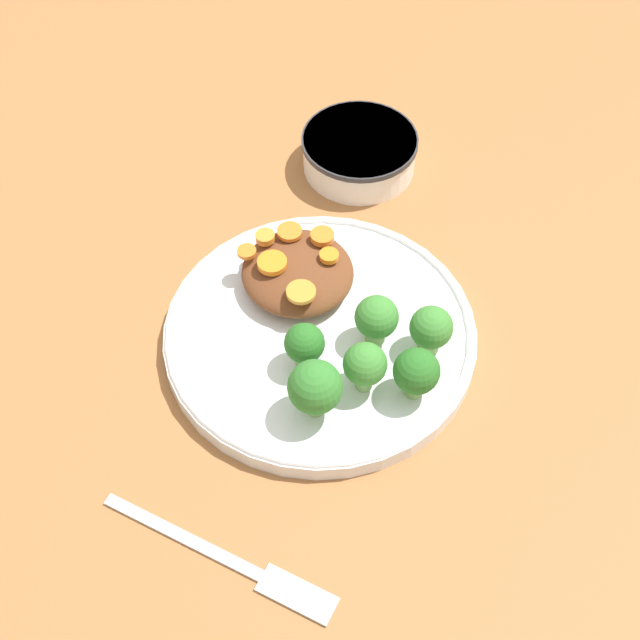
# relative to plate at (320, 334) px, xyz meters

# --- Properties ---
(ground_plane) EXTENTS (4.00, 4.00, 0.00)m
(ground_plane) POSITION_rel_plate_xyz_m (0.00, 0.00, -0.01)
(ground_plane) COLOR #9E6638
(plate) EXTENTS (0.29, 0.29, 0.02)m
(plate) POSITION_rel_plate_xyz_m (0.00, 0.00, 0.00)
(plate) COLOR white
(plate) RESTS_ON ground_plane
(dip_bowl) EXTENTS (0.12, 0.12, 0.04)m
(dip_bowl) POSITION_rel_plate_xyz_m (-0.16, -0.18, 0.01)
(dip_bowl) COLOR white
(dip_bowl) RESTS_ON ground_plane
(stew_mound) EXTENTS (0.11, 0.11, 0.03)m
(stew_mound) POSITION_rel_plate_xyz_m (-0.01, -0.06, 0.02)
(stew_mound) COLOR brown
(stew_mound) RESTS_ON plate
(broccoli_floret_0) EXTENTS (0.05, 0.05, 0.06)m
(broccoli_floret_0) POSITION_rel_plate_xyz_m (0.05, 0.07, 0.04)
(broccoli_floret_0) COLOR #759E51
(broccoli_floret_0) RESTS_ON plate
(broccoli_floret_1) EXTENTS (0.04, 0.04, 0.05)m
(broccoli_floret_1) POSITION_rel_plate_xyz_m (0.03, 0.02, 0.03)
(broccoli_floret_1) COLOR #7FA85B
(broccoli_floret_1) RESTS_ON plate
(broccoli_floret_2) EXTENTS (0.04, 0.04, 0.05)m
(broccoli_floret_2) POSITION_rel_plate_xyz_m (-0.04, 0.04, 0.04)
(broccoli_floret_2) COLOR #759E51
(broccoli_floret_2) RESTS_ON plate
(broccoli_floret_3) EXTENTS (0.04, 0.04, 0.05)m
(broccoli_floret_3) POSITION_rel_plate_xyz_m (-0.03, 0.10, 0.04)
(broccoli_floret_3) COLOR #759E51
(broccoli_floret_3) RESTS_ON plate
(broccoli_floret_4) EXTENTS (0.04, 0.04, 0.05)m
(broccoli_floret_4) POSITION_rel_plate_xyz_m (-0.07, 0.07, 0.03)
(broccoli_floret_4) COLOR #759E51
(broccoli_floret_4) RESTS_ON plate
(broccoli_floret_5) EXTENTS (0.04, 0.04, 0.05)m
(broccoli_floret_5) POSITION_rel_plate_xyz_m (0.00, 0.07, 0.04)
(broccoli_floret_5) COLOR #7FA85B
(broccoli_floret_5) RESTS_ON plate
(carrot_slice_0) EXTENTS (0.03, 0.03, 0.00)m
(carrot_slice_0) POSITION_rel_plate_xyz_m (0.01, -0.02, 0.04)
(carrot_slice_0) COLOR orange
(carrot_slice_0) RESTS_ON stew_mound
(carrot_slice_1) EXTENTS (0.02, 0.02, 0.00)m
(carrot_slice_1) POSITION_rel_plate_xyz_m (0.02, -0.09, 0.04)
(carrot_slice_1) COLOR orange
(carrot_slice_1) RESTS_ON stew_mound
(carrot_slice_2) EXTENTS (0.02, 0.02, 0.01)m
(carrot_slice_2) POSITION_rel_plate_xyz_m (-0.04, -0.05, 0.04)
(carrot_slice_2) COLOR orange
(carrot_slice_2) RESTS_ON stew_mound
(carrot_slice_3) EXTENTS (0.03, 0.03, 0.01)m
(carrot_slice_3) POSITION_rel_plate_xyz_m (0.01, -0.07, 0.04)
(carrot_slice_3) COLOR orange
(carrot_slice_3) RESTS_ON stew_mound
(carrot_slice_4) EXTENTS (0.02, 0.02, 0.00)m
(carrot_slice_4) POSITION_rel_plate_xyz_m (-0.02, -0.09, 0.04)
(carrot_slice_4) COLOR orange
(carrot_slice_4) RESTS_ON stew_mound
(carrot_slice_5) EXTENTS (0.02, 0.02, 0.01)m
(carrot_slice_5) POSITION_rel_plate_xyz_m (-0.05, -0.07, 0.04)
(carrot_slice_5) COLOR orange
(carrot_slice_5) RESTS_ON stew_mound
(carrot_slice_6) EXTENTS (0.02, 0.02, 0.01)m
(carrot_slice_6) POSITION_rel_plate_xyz_m (0.00, -0.10, 0.04)
(carrot_slice_6) COLOR orange
(carrot_slice_6) RESTS_ON stew_mound
(fork) EXTENTS (0.12, 0.19, 0.01)m
(fork) POSITION_rel_plate_xyz_m (0.17, 0.15, -0.01)
(fork) COLOR #BEBEBE
(fork) RESTS_ON ground_plane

